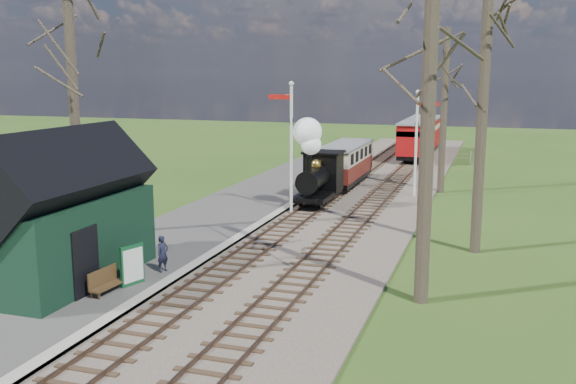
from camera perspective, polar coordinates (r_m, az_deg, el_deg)
name	(u,v)px	position (r m, az deg, el deg)	size (l,w,h in m)	color
ground	(112,356)	(16.17, -15.36, -13.91)	(140.00, 140.00, 0.00)	#2F5019
distant_hills	(429,263)	(80.17, 12.46, -6.22)	(114.40, 48.00, 22.02)	#385B23
ballast_bed	(359,193)	(35.50, 6.34, -0.13)	(8.00, 60.00, 0.10)	brown
track_near	(336,191)	(35.77, 4.30, 0.07)	(1.60, 60.00, 0.15)	brown
track_far	(383,194)	(35.26, 8.41, -0.17)	(1.60, 60.00, 0.15)	brown
platform	(220,217)	(29.46, -6.10, -2.24)	(5.00, 44.00, 0.20)	#474442
coping_strip	(267,221)	(28.61, -1.89, -2.56)	(0.40, 44.00, 0.21)	#B2AD9E
station_shed	(61,215)	(20.98, -19.49, -1.96)	(3.25, 6.30, 4.78)	black
semaphore_near	(290,138)	(29.76, 0.17, 4.83)	(1.22, 0.24, 6.22)	silver
semaphore_far	(418,135)	(34.55, 11.46, 4.96)	(1.22, 0.24, 5.72)	silver
bare_trees	(295,112)	(23.39, 0.62, 7.16)	(15.51, 22.39, 12.00)	#382D23
fence_line	(384,154)	(49.21, 8.57, 3.39)	(12.60, 0.08, 1.00)	slate
locomotive	(317,167)	(31.65, 2.59, 2.22)	(1.74, 4.06, 4.35)	black
coach	(345,162)	(37.54, 5.09, 2.68)	(2.03, 6.96, 2.14)	black
red_carriage_a	(416,140)	(49.06, 11.32, 4.58)	(2.32, 5.73, 2.44)	black
red_carriage_b	(424,133)	(54.50, 12.03, 5.13)	(2.32, 5.73, 2.44)	black
sign_board	(132,265)	(20.21, -13.67, -6.32)	(0.36, 0.84, 1.26)	#0F4824
bench	(105,281)	(19.83, -15.99, -7.66)	(0.47, 1.29, 0.72)	#483219
person	(163,254)	(21.35, -11.07, -5.41)	(0.44, 0.29, 1.19)	#1A1C30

